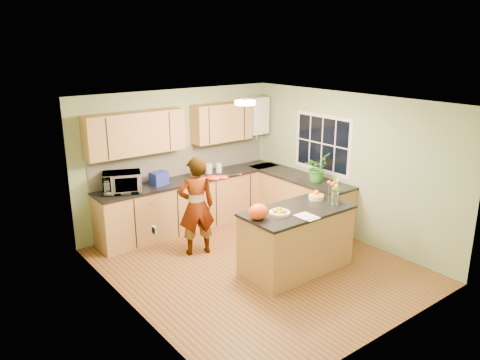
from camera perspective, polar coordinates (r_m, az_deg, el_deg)
floor at (r=7.29m, az=2.03°, el=-10.41°), size 4.50×4.50×0.00m
ceiling at (r=6.54m, az=2.26°, el=9.49°), size 4.00×4.50×0.02m
wall_back at (r=8.59m, az=-7.48°, el=2.62°), size 4.00×0.02×2.50m
wall_front at (r=5.38m, az=17.69°, el=-6.74°), size 4.00×0.02×2.50m
wall_left at (r=5.81m, az=-13.29°, el=-4.64°), size 0.02×4.50×2.50m
wall_right at (r=8.18m, az=13.00°, el=1.61°), size 0.02×4.50×2.50m
back_counter at (r=8.62m, az=-5.70°, el=-2.69°), size 3.64×0.62×0.94m
right_counter at (r=8.74m, az=7.13°, el=-2.46°), size 0.62×2.24×0.94m
splashback at (r=8.64m, az=-6.84°, el=2.38°), size 3.60×0.02×0.52m
upper_cabinets at (r=8.24m, az=-8.09°, el=6.26°), size 3.20×0.34×0.70m
boiler at (r=9.29m, az=2.04°, el=7.88°), size 0.40×0.30×0.86m
window_right at (r=8.49m, az=9.99°, el=4.41°), size 0.01×1.30×1.05m
light_switch at (r=5.29m, az=-10.44°, el=-6.03°), size 0.02×0.09×0.09m
ceiling_lamp at (r=6.78m, az=0.61°, el=9.42°), size 0.30×0.30×0.07m
peninsula_island at (r=7.05m, az=6.87°, el=-7.19°), size 1.66×0.85×0.95m
fruit_dish at (r=6.63m, az=4.85°, el=-3.87°), size 0.30×0.30×0.10m
orange_bowl at (r=7.33m, az=9.29°, el=-1.89°), size 0.23×0.23×0.14m
flower_vase at (r=7.08m, az=11.59°, el=-0.66°), size 0.24×0.24×0.44m
orange_bag at (r=6.43m, az=2.25°, el=-3.88°), size 0.30×0.26×0.22m
papers at (r=6.61m, az=8.21°, el=-4.41°), size 0.23×0.31×0.01m
violinist at (r=7.42m, az=-5.35°, el=-3.20°), size 0.68×0.55×1.60m
violin at (r=7.20m, az=-3.17°, el=0.24°), size 0.59×0.51×0.15m
microwave at (r=7.82m, az=-14.19°, el=-0.27°), size 0.71×0.61×0.33m
blue_box at (r=8.11m, az=-9.84°, el=0.21°), size 0.31×0.26×0.22m
kettle at (r=8.42m, az=-5.59°, el=0.97°), size 0.14×0.14×0.27m
jar_cream at (r=8.69m, az=-3.80°, el=1.40°), size 0.13×0.13×0.18m
jar_white at (r=8.76m, az=-2.58°, el=1.48°), size 0.14×0.14×0.17m
potted_plant at (r=8.26m, az=9.30°, el=1.51°), size 0.56×0.52×0.49m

